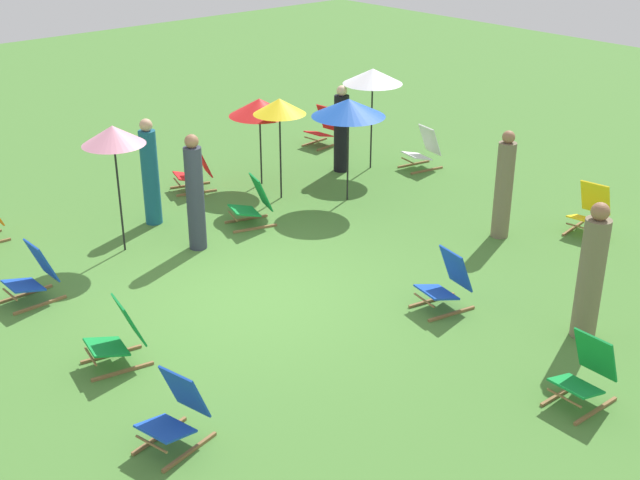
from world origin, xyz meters
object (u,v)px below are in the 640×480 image
object	(u,v)px
deckchair_7	(423,150)
person_3	(504,187)
deckchair_2	(586,373)
deckchair_11	(176,413)
umbrella_1	(259,107)
person_1	(341,131)
person_0	(195,195)
deckchair_8	(253,204)
deckchair_4	(446,283)
deckchair_9	(119,336)
umbrella_2	(113,136)
deckchair_5	(195,171)
umbrella_3	(279,107)
person_2	(150,174)
umbrella_0	(349,108)
deckchair_1	(590,211)
umbrella_4	(373,76)
deckchair_0	(33,275)
person_4	(591,275)
deckchair_6	(324,128)

from	to	relation	value
deckchair_7	person_3	bearing A→B (deg)	-15.36
person_3	deckchair_7	bearing A→B (deg)	-150.00
deckchair_2	deckchair_11	xyz separation A→B (m)	(-2.35, -3.79, 0.00)
umbrella_1	person_1	size ratio (longest dim) A/B	0.96
person_0	deckchair_8	bearing A→B (deg)	-70.05
deckchair_4	person_0	bearing A→B (deg)	-147.76
umbrella_1	deckchair_9	bearing A→B (deg)	-53.07
umbrella_1	umbrella_2	bearing A→B (deg)	-74.48
deckchair_7	deckchair_8	distance (m)	4.24
deckchair_8	deckchair_5	bearing A→B (deg)	-168.05
deckchair_7	umbrella_3	xyz separation A→B (m)	(-0.57, -3.13, 1.31)
person_0	person_1	bearing A→B (deg)	-62.22
person_1	person_2	size ratio (longest dim) A/B	0.94
deckchair_8	umbrella_0	world-z (taller)	umbrella_0
deckchair_1	umbrella_2	distance (m)	7.60
deckchair_11	deckchair_7	bearing A→B (deg)	104.43
deckchair_9	umbrella_4	size ratio (longest dim) A/B	0.42
deckchair_0	person_4	size ratio (longest dim) A/B	0.46
umbrella_2	umbrella_3	xyz separation A→B (m)	(-0.13, 3.23, -0.17)
deckchair_0	person_1	xyz separation A→B (m)	(-1.15, 6.76, 0.43)
deckchair_0	deckchair_11	xyz separation A→B (m)	(3.96, -0.23, 0.00)
deckchair_2	person_3	world-z (taller)	person_3
umbrella_0	person_0	world-z (taller)	person_0
deckchair_0	person_0	bearing A→B (deg)	88.36
deckchair_2	deckchair_9	bearing A→B (deg)	-137.35
deckchair_7	person_4	xyz separation A→B (m)	(5.72, -3.27, 0.49)
deckchair_4	person_2	bearing A→B (deg)	-152.83
person_1	person_4	world-z (taller)	person_4
deckchair_11	umbrella_3	world-z (taller)	umbrella_3
deckchair_1	deckchair_7	bearing A→B (deg)	167.38
deckchair_0	deckchair_2	distance (m)	7.25
deckchair_11	umbrella_3	bearing A→B (deg)	120.22
deckchair_7	person_0	world-z (taller)	person_0
person_0	person_4	world-z (taller)	person_0
deckchair_2	deckchair_9	world-z (taller)	same
umbrella_1	umbrella_3	size ratio (longest dim) A/B	0.90
umbrella_2	person_2	size ratio (longest dim) A/B	1.12
deckchair_5	person_2	distance (m)	1.71
deckchair_1	umbrella_0	world-z (taller)	umbrella_0
umbrella_2	person_1	world-z (taller)	umbrella_2
person_1	deckchair_6	bearing A→B (deg)	-92.92
umbrella_1	deckchair_1	bearing A→B (deg)	26.27
person_1	person_2	bearing A→B (deg)	25.01
deckchair_2	umbrella_1	xyz separation A→B (m)	(-7.91, 1.59, 1.10)
deckchair_1	person_4	bearing A→B (deg)	-66.51
deckchair_8	umbrella_0	size ratio (longest dim) A/B	0.47
deckchair_5	person_1	world-z (taller)	person_1
deckchair_6	umbrella_1	bearing A→B (deg)	-72.58
deckchair_8	deckchair_9	xyz separation A→B (m)	(2.35, -3.77, 0.00)
deckchair_0	person_1	bearing A→B (deg)	98.89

